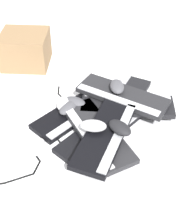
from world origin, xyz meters
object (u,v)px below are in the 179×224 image
(mouse_2, at_px, (36,147))
(cardboard_box, at_px, (25,49))
(keyboard_2, at_px, (122,102))
(mouse_0, at_px, (93,126))
(mouse_5, at_px, (68,108))
(mouse_1, at_px, (64,104))
(keyboard_1, at_px, (100,132))
(keyboard_4, at_px, (122,96))
(mouse_3, at_px, (75,102))
(mouse_4, at_px, (117,86))
(keyboard_6, at_px, (106,134))
(mouse_6, at_px, (120,128))
(keyboard_3, at_px, (127,104))
(keyboard_5, at_px, (97,133))
(keyboard_0, at_px, (75,112))

(mouse_2, bearing_deg, cardboard_box, 30.78)
(keyboard_2, height_order, mouse_0, mouse_0)
(mouse_5, distance_m, cardboard_box, 0.55)
(mouse_1, height_order, mouse_5, same)
(keyboard_1, xyz_separation_m, cardboard_box, (0.49, -0.54, 0.08))
(keyboard_1, bearing_deg, mouse_0, 69.55)
(keyboard_1, distance_m, cardboard_box, 0.74)
(mouse_0, xyz_separation_m, mouse_1, (0.17, -0.20, -0.06))
(keyboard_4, bearing_deg, keyboard_1, 67.68)
(keyboard_2, distance_m, mouse_1, 0.30)
(mouse_3, bearing_deg, mouse_4, -141.27)
(keyboard_6, xyz_separation_m, mouse_4, (-0.03, -0.30, 0.04))
(keyboard_1, height_order, mouse_6, mouse_6)
(cardboard_box, bearing_deg, keyboard_1, 132.29)
(keyboard_3, bearing_deg, keyboard_5, 60.40)
(keyboard_4, relative_size, mouse_4, 4.21)
(keyboard_3, relative_size, mouse_2, 4.07)
(keyboard_3, height_order, keyboard_6, keyboard_6)
(keyboard_3, xyz_separation_m, keyboard_4, (0.03, -0.03, 0.03))
(mouse_4, relative_size, mouse_6, 1.00)
(keyboard_2, xyz_separation_m, cardboard_box, (0.58, -0.31, 0.08))
(mouse_3, height_order, cardboard_box, cardboard_box)
(mouse_3, bearing_deg, mouse_0, 137.03)
(mouse_2, height_order, mouse_4, mouse_4)
(mouse_0, bearing_deg, keyboard_5, -119.25)
(mouse_3, height_order, mouse_4, mouse_4)
(keyboard_1, height_order, mouse_4, mouse_4)
(mouse_5, relative_size, mouse_6, 1.00)
(keyboard_0, xyz_separation_m, keyboard_4, (-0.22, -0.08, 0.06))
(mouse_2, relative_size, mouse_5, 1.00)
(keyboard_4, height_order, mouse_2, keyboard_4)
(keyboard_6, distance_m, mouse_4, 0.30)
(mouse_0, height_order, mouse_5, mouse_0)
(keyboard_6, distance_m, cardboard_box, 0.81)
(keyboard_4, bearing_deg, keyboard_5, 68.81)
(keyboard_5, xyz_separation_m, mouse_0, (0.01, 0.03, 0.07))
(keyboard_2, bearing_deg, mouse_5, 26.29)
(mouse_6, bearing_deg, keyboard_3, 124.51)
(keyboard_6, xyz_separation_m, mouse_3, (0.17, -0.23, -0.02))
(keyboard_0, bearing_deg, keyboard_5, 128.06)
(mouse_4, distance_m, cardboard_box, 0.63)
(mouse_0, bearing_deg, mouse_2, 14.48)
(keyboard_1, xyz_separation_m, keyboard_2, (-0.09, -0.23, 0.00))
(mouse_0, height_order, mouse_3, mouse_0)
(mouse_3, relative_size, mouse_4, 1.00)
(mouse_0, distance_m, mouse_3, 0.26)
(keyboard_3, distance_m, mouse_1, 0.31)
(keyboard_6, relative_size, mouse_4, 4.21)
(mouse_6, relative_size, cardboard_box, 0.42)
(keyboard_2, relative_size, mouse_1, 4.23)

